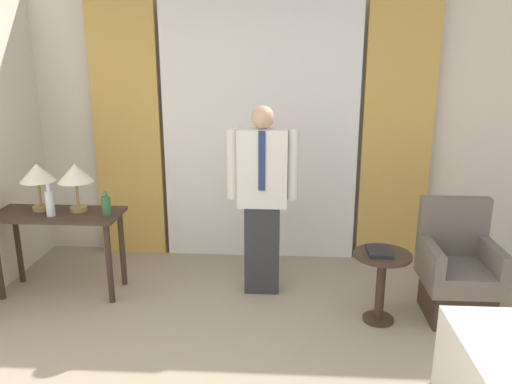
% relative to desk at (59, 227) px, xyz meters
% --- Properties ---
extents(wall_back, '(10.00, 0.06, 2.70)m').
position_rel_desk_xyz_m(wall_back, '(1.69, 1.08, 0.75)').
color(wall_back, silver).
rests_on(wall_back, ground_plane).
extents(curtain_sheer_center, '(1.92, 0.06, 2.58)m').
position_rel_desk_xyz_m(curtain_sheer_center, '(1.69, 0.95, 0.69)').
color(curtain_sheer_center, white).
rests_on(curtain_sheer_center, ground_plane).
extents(curtain_drape_left, '(0.67, 0.06, 2.58)m').
position_rel_desk_xyz_m(curtain_drape_left, '(0.35, 0.95, 0.69)').
color(curtain_drape_left, gold).
rests_on(curtain_drape_left, ground_plane).
extents(curtain_drape_right, '(0.67, 0.06, 2.58)m').
position_rel_desk_xyz_m(curtain_drape_right, '(3.02, 0.95, 0.69)').
color(curtain_drape_right, gold).
rests_on(curtain_drape_right, ground_plane).
extents(desk, '(1.09, 0.46, 0.74)m').
position_rel_desk_xyz_m(desk, '(0.00, 0.00, 0.00)').
color(desk, '#38281E').
rests_on(desk, ground_plane).
extents(table_lamp_left, '(0.30, 0.30, 0.41)m').
position_rel_desk_xyz_m(table_lamp_left, '(-0.17, 0.06, 0.45)').
color(table_lamp_left, '#9E7F47').
rests_on(table_lamp_left, desk).
extents(table_lamp_right, '(0.30, 0.30, 0.41)m').
position_rel_desk_xyz_m(table_lamp_right, '(0.17, 0.06, 0.45)').
color(table_lamp_right, '#9E7F47').
rests_on(table_lamp_right, desk).
extents(bottle_near_edge, '(0.07, 0.07, 0.27)m').
position_rel_desk_xyz_m(bottle_near_edge, '(-0.01, -0.09, 0.25)').
color(bottle_near_edge, silver).
rests_on(bottle_near_edge, desk).
extents(bottle_by_lamp, '(0.08, 0.08, 0.21)m').
position_rel_desk_xyz_m(bottle_by_lamp, '(0.45, -0.03, 0.22)').
color(bottle_by_lamp, '#336638').
rests_on(bottle_by_lamp, desk).
extents(person, '(0.60, 0.20, 1.64)m').
position_rel_desk_xyz_m(person, '(1.75, 0.12, 0.29)').
color(person, '#2D2D33').
rests_on(person, ground_plane).
extents(armchair, '(0.55, 0.58, 0.93)m').
position_rel_desk_xyz_m(armchair, '(3.32, -0.20, -0.26)').
color(armchair, '#38281E').
rests_on(armchair, ground_plane).
extents(side_table, '(0.44, 0.44, 0.57)m').
position_rel_desk_xyz_m(side_table, '(2.70, -0.34, -0.22)').
color(side_table, '#38281E').
rests_on(side_table, ground_plane).
extents(book, '(0.18, 0.24, 0.03)m').
position_rel_desk_xyz_m(book, '(2.67, -0.33, -0.02)').
color(book, black).
rests_on(book, side_table).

